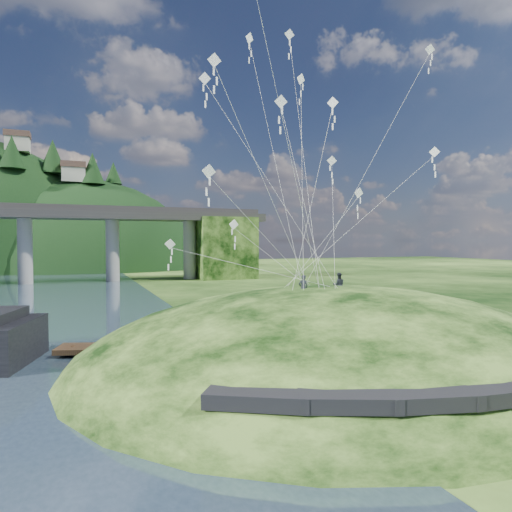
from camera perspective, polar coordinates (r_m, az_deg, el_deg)
name	(u,v)px	position (r m, az deg, el deg)	size (l,w,h in m)	color
ground	(230,384)	(26.67, -3.33, -15.74)	(320.00, 320.00, 0.00)	black
grass_hill	(334,384)	(32.11, 9.67, -15.48)	(36.00, 32.00, 13.00)	black
footpath	(470,383)	(21.96, 25.15, -14.14)	(22.29, 5.84, 0.83)	black
wooden_dock	(164,347)	(33.84, -11.46, -11.14)	(14.75, 6.67, 1.05)	#3E2819
kite_flyers	(328,273)	(32.01, 9.00, -2.15)	(4.23, 1.73, 1.76)	#242931
kite_swarm	(292,114)	(32.98, 4.48, 17.26)	(19.54, 15.94, 19.72)	white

